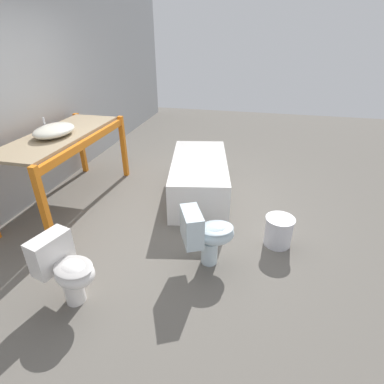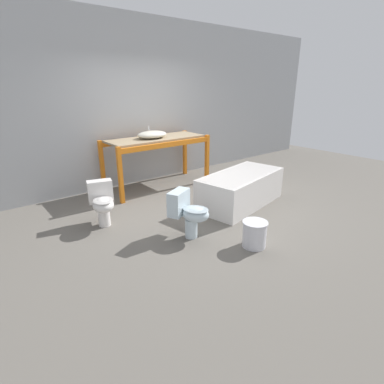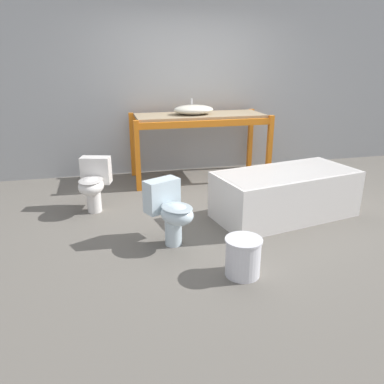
# 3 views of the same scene
# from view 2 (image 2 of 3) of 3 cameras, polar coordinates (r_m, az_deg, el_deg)

# --- Properties ---
(ground_plane) EXTENTS (12.00, 12.00, 0.00)m
(ground_plane) POSITION_cam_2_polar(r_m,az_deg,el_deg) (5.13, 0.63, -2.57)
(ground_plane) COLOR #666059
(warehouse_wall_rear) EXTENTS (10.80, 0.08, 3.20)m
(warehouse_wall_rear) POSITION_cam_2_polar(r_m,az_deg,el_deg) (6.28, -10.50, 16.28)
(warehouse_wall_rear) COLOR #9EA0A3
(warehouse_wall_rear) RESTS_ON ground_plane
(shelving_rack) EXTENTS (2.03, 0.83, 0.99)m
(shelving_rack) POSITION_cam_2_polar(r_m,az_deg,el_deg) (5.93, -6.77, 8.92)
(shelving_rack) COLOR orange
(shelving_rack) RESTS_ON ground_plane
(sink_basin) EXTENTS (0.59, 0.42, 0.22)m
(sink_basin) POSITION_cam_2_polar(r_m,az_deg,el_deg) (5.83, -7.60, 10.79)
(sink_basin) COLOR silver
(sink_basin) RESTS_ON shelving_rack
(bathtub_main) EXTENTS (1.75, 1.06, 0.55)m
(bathtub_main) POSITION_cam_2_polar(r_m,az_deg,el_deg) (5.16, 9.30, 1.03)
(bathtub_main) COLOR white
(bathtub_main) RESTS_ON ground_plane
(toilet_near) EXTENTS (0.45, 0.59, 0.64)m
(toilet_near) POSITION_cam_2_polar(r_m,az_deg,el_deg) (4.51, -16.74, -1.68)
(toilet_near) COLOR white
(toilet_near) RESTS_ON ground_plane
(toilet_far) EXTENTS (0.51, 0.61, 0.64)m
(toilet_far) POSITION_cam_2_polar(r_m,az_deg,el_deg) (3.98, -0.68, -3.73)
(toilet_far) COLOR silver
(toilet_far) RESTS_ON ground_plane
(bucket_white) EXTENTS (0.32, 0.32, 0.34)m
(bucket_white) POSITION_cam_2_polar(r_m,az_deg,el_deg) (3.90, 11.81, -7.74)
(bucket_white) COLOR silver
(bucket_white) RESTS_ON ground_plane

